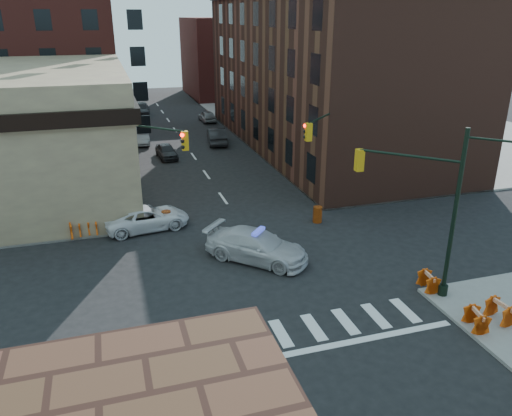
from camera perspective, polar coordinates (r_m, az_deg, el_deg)
ground at (r=27.63m, az=1.05°, el=-5.76°), size 140.00×140.00×0.00m
sidewalk_ne at (r=65.16m, az=11.66°, el=9.84°), size 34.00×54.50×0.15m
commercial_row_ne at (r=50.62m, az=7.50°, el=14.83°), size 14.00×34.00×14.00m
filler_nw at (r=85.91m, az=-23.52°, el=16.62°), size 20.00×18.00×16.00m
filler_ne at (r=84.46m, az=-2.12°, el=16.86°), size 16.00×16.00×12.00m
signal_pole_se at (r=23.86m, az=19.31°, el=0.58°), size 5.40×5.27×8.00m
signal_pole_nw at (r=29.93m, az=-12.88°, el=4.80°), size 3.58×3.67×8.00m
signal_pole_ne at (r=32.79m, az=7.99°, el=6.57°), size 3.67×3.58×8.00m
tree_ne_near at (r=52.44m, az=0.12°, el=11.35°), size 3.00×3.00×4.85m
tree_ne_far at (r=60.04m, az=-2.17°, el=12.61°), size 3.00×3.00×4.85m
police_car at (r=27.09m, az=0.09°, el=-4.36°), size 5.78×5.63×1.66m
pickup at (r=31.74m, az=-12.36°, el=-1.12°), size 5.49×3.13×1.45m
parked_car_wnear at (r=47.34m, az=-10.21°, el=6.41°), size 1.91×3.99×1.32m
parked_car_wfar at (r=53.50m, az=-13.07°, el=8.06°), size 1.84×4.85×1.58m
parked_car_wdeep at (r=68.95m, az=-13.00°, el=10.95°), size 2.68×5.55×1.56m
parked_car_enear at (r=52.09m, az=-4.53°, el=8.23°), size 2.39×5.19×1.65m
parked_car_efar at (r=63.29m, az=-5.61°, el=10.41°), size 1.75×4.10×1.38m
pedestrian_a at (r=34.64m, az=-18.04°, el=0.97°), size 0.84×0.68×1.99m
pedestrian_b at (r=32.69m, az=-17.95°, el=-0.45°), size 1.05×0.96×1.75m
pedestrian_c at (r=32.03m, az=-25.05°, el=-2.09°), size 0.98×0.54×1.58m
barrel_road at (r=32.32m, az=7.04°, el=-0.74°), size 0.75×0.75×1.05m
barrel_bank at (r=31.91m, az=-10.19°, el=-1.23°), size 0.74×0.74×1.04m
barricade_se_a at (r=25.57m, az=19.10°, el=-7.96°), size 0.70×1.20×0.85m
barricade_se_b at (r=24.32m, az=26.13°, el=-10.58°), size 0.73×1.29×0.93m
barricade_se_c at (r=23.38m, az=23.86°, el=-11.59°), size 0.81×1.26×0.87m
barricade_nw_a at (r=31.48m, az=-18.61°, el=-2.17°), size 1.26×0.63×0.95m
barricade_nw_b at (r=31.51m, az=-19.57°, el=-2.24°), size 1.42×0.94×0.98m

